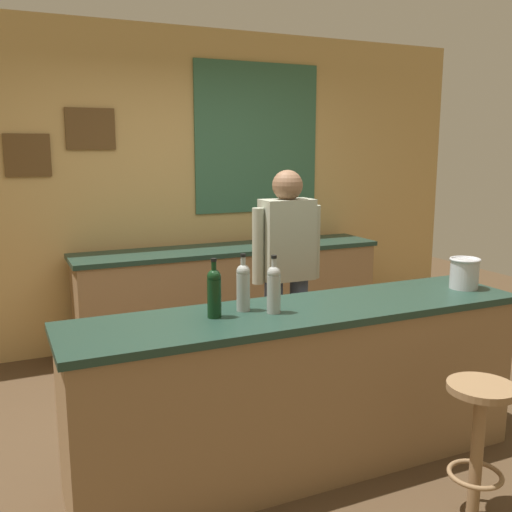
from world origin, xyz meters
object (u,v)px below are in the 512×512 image
(wine_bottle_b, at_px, (243,286))
(wine_glass_a, at_px, (263,233))
(bartender, at_px, (287,268))
(bar_stool, at_px, (479,428))
(ice_bucket, at_px, (464,273))
(wine_glass_b, at_px, (302,230))
(wine_bottle_c, at_px, (274,287))
(wine_bottle_a, at_px, (214,291))

(wine_bottle_b, relative_size, wine_glass_a, 1.97)
(bartender, distance_m, bar_stool, 1.71)
(ice_bucket, distance_m, wine_glass_a, 2.09)
(bar_stool, relative_size, wine_glass_b, 4.39)
(wine_bottle_b, xyz_separation_m, wine_glass_b, (1.44, 1.97, -0.05))
(wine_bottle_c, bearing_deg, wine_bottle_b, 140.80)
(wine_glass_a, distance_m, wine_glass_b, 0.42)
(wine_glass_a, bearing_deg, wine_bottle_b, -117.78)
(bartender, relative_size, bar_stool, 2.38)
(wine_bottle_c, relative_size, ice_bucket, 1.63)
(wine_bottle_c, bearing_deg, bar_stool, -45.29)
(ice_bucket, bearing_deg, wine_glass_a, 100.98)
(bartender, distance_m, wine_bottle_c, 1.05)
(ice_bucket, xyz_separation_m, wine_glass_b, (0.02, 2.08, -0.01))
(wine_bottle_a, distance_m, wine_bottle_c, 0.31)
(wine_bottle_a, bearing_deg, wine_glass_b, 51.32)
(bartender, xyz_separation_m, wine_bottle_c, (-0.54, -0.90, 0.12))
(wine_glass_a, bearing_deg, wine_bottle_a, -121.13)
(bar_stool, bearing_deg, ice_bucket, 52.24)
(bartender, height_order, wine_bottle_c, bartender)
(bartender, distance_m, wine_glass_b, 1.41)
(wine_bottle_c, bearing_deg, wine_glass_a, 66.37)
(ice_bucket, xyz_separation_m, wine_glass_a, (-0.40, 2.05, -0.01))
(wine_glass_a, bearing_deg, bar_stool, -93.46)
(wine_glass_a, bearing_deg, wine_glass_b, 4.20)
(wine_bottle_b, bearing_deg, wine_glass_a, 62.22)
(wine_glass_a, height_order, wine_glass_b, same)
(bartender, relative_size, ice_bucket, 8.61)
(wine_bottle_b, relative_size, wine_bottle_c, 1.00)
(ice_bucket, bearing_deg, bar_stool, -127.76)
(bar_stool, distance_m, wine_bottle_c, 1.19)
(wine_bottle_c, bearing_deg, ice_bucket, -0.15)
(bar_stool, xyz_separation_m, wine_glass_b, (0.59, 2.81, 0.55))
(bartender, relative_size, wine_glass_a, 10.45)
(wine_bottle_a, bearing_deg, bar_stool, -37.14)
(wine_glass_a, bearing_deg, bartender, -107.16)
(bar_stool, height_order, wine_bottle_a, wine_bottle_a)
(wine_bottle_a, relative_size, wine_glass_b, 1.97)
(bar_stool, distance_m, wine_glass_a, 2.84)
(wine_bottle_b, distance_m, ice_bucket, 1.43)
(bar_stool, distance_m, ice_bucket, 1.08)
(wine_glass_b, bearing_deg, bar_stool, -101.76)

